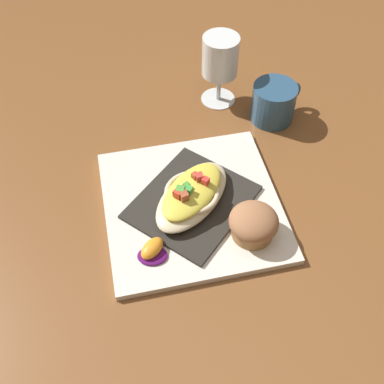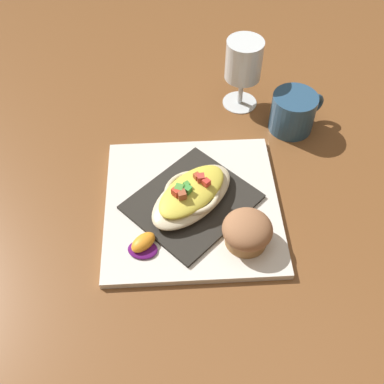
# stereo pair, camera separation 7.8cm
# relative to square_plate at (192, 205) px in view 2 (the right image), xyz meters

# --- Properties ---
(ground_plane) EXTENTS (2.60, 2.60, 0.00)m
(ground_plane) POSITION_rel_square_plate_xyz_m (0.00, 0.00, -0.01)
(ground_plane) COLOR brown
(square_plate) EXTENTS (0.35, 0.35, 0.01)m
(square_plate) POSITION_rel_square_plate_xyz_m (0.00, 0.00, 0.00)
(square_plate) COLOR white
(square_plate) RESTS_ON ground_plane
(folded_napkin) EXTENTS (0.25, 0.26, 0.01)m
(folded_napkin) POSITION_rel_square_plate_xyz_m (0.00, 0.00, 0.01)
(folded_napkin) COLOR #2B2924
(folded_napkin) RESTS_ON square_plate
(gratin_dish) EXTENTS (0.17, 0.19, 0.05)m
(gratin_dish) POSITION_rel_square_plate_xyz_m (-0.00, -0.00, 0.03)
(gratin_dish) COLOR beige
(gratin_dish) RESTS_ON folded_napkin
(muffin) EXTENTS (0.08, 0.08, 0.06)m
(muffin) POSITION_rel_square_plate_xyz_m (0.10, -0.07, 0.03)
(muffin) COLOR #A17041
(muffin) RESTS_ON square_plate
(orange_garnish) EXTENTS (0.05, 0.05, 0.02)m
(orange_garnish) POSITION_rel_square_plate_xyz_m (-0.07, -0.10, 0.01)
(orange_garnish) COLOR #54115C
(orange_garnish) RESTS_ON square_plate
(coffee_mug) EXTENTS (0.11, 0.09, 0.08)m
(coffee_mug) POSITION_rel_square_plate_xyz_m (0.17, 0.23, 0.03)
(coffee_mug) COLOR #2B5073
(coffee_mug) RESTS_ON ground_plane
(stemmed_glass) EXTENTS (0.07, 0.07, 0.15)m
(stemmed_glass) POSITION_rel_square_plate_xyz_m (0.06, 0.29, 0.09)
(stemmed_glass) COLOR white
(stemmed_glass) RESTS_ON ground_plane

